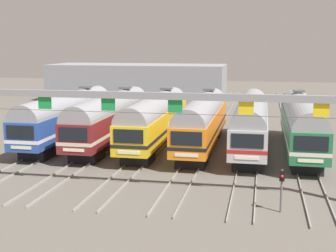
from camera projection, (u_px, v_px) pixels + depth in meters
The scene contains 11 objects.
ground_plane at pixel (178, 148), 43.93m from camera, with size 160.00×160.00×0.00m, color #5B564F.
track_bed at pixel (202, 119), 60.34m from camera, with size 23.20×70.00×0.15m.
commuter_train_blue at pixel (67, 115), 45.57m from camera, with size 2.88×18.06×5.05m.
commuter_train_maroon at pixel (110, 117), 44.73m from camera, with size 2.88×18.06×5.05m.
commuter_train_yellow at pixel (155, 118), 43.89m from camera, with size 2.88×18.06×5.05m.
commuter_train_orange at pixel (202, 119), 43.05m from camera, with size 2.88×18.06×5.05m.
commuter_train_stainless at pixel (251, 121), 42.21m from camera, with size 2.88×18.06×4.77m.
commuter_train_green at pixel (302, 123), 41.38m from camera, with size 2.88×18.06×5.05m.
catenary_gantry at pixel (141, 109), 29.97m from camera, with size 26.93×0.44×6.97m.
yard_signal_mast at pixel (282, 183), 26.81m from camera, with size 0.28×0.35×2.49m.
maintenance_building at pixel (138, 83), 79.44m from camera, with size 28.80×10.00×6.04m, color gray.
Camera 1 is at (7.47, -42.30, 9.46)m, focal length 51.04 mm.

